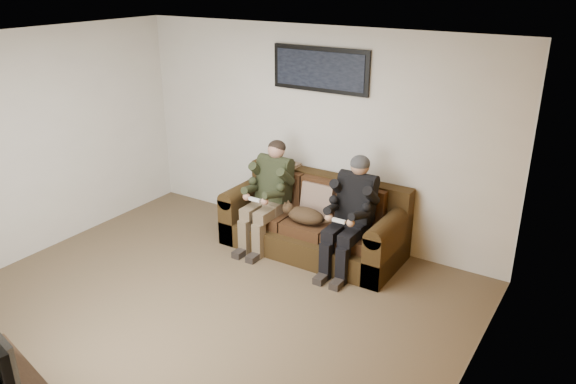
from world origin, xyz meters
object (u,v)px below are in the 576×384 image
Objects in this scene: cat at (304,215)px; person_left at (269,189)px; sofa at (316,223)px; person_right at (352,208)px; framed_poster at (320,69)px.

person_left is at bearing 172.89° from cat.
sofa is 0.70m from person_left.
person_left is (-0.55, -0.18, 0.39)m from sofa.
person_right is 0.61m from cat.
person_right is (1.10, 0.00, 0.00)m from person_left.
person_right is 1.96× the size of cat.
cat is (-0.02, -0.25, 0.20)m from sofa.
person_left is 0.99× the size of person_right.
person_left is 0.57m from cat.
person_left is 1.95× the size of cat.
person_right is 1.67m from framed_poster.
cat is at bearing -7.11° from person_left.
sofa is at bearing 18.00° from person_left.
person_right is at bearing 0.02° from person_left.
cat is at bearing -74.27° from framed_poster.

